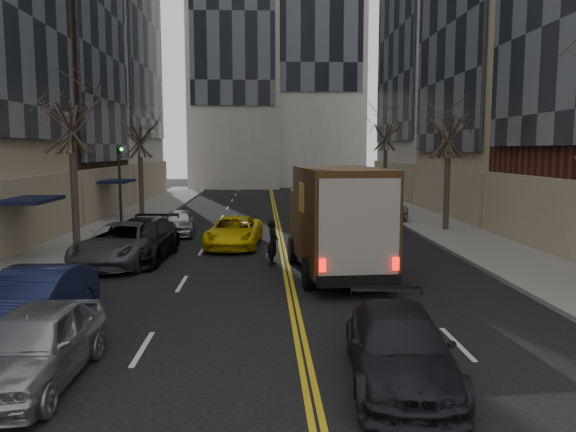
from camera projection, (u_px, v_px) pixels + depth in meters
name	position (u px, v px, depth m)	size (l,w,h in m)	color
sidewalk_left	(115.00, 227.00, 30.88)	(4.00, 66.00, 0.15)	slate
sidewalk_right	(437.00, 225.00, 31.68)	(4.00, 66.00, 0.15)	slate
tree_lf_mid	(70.00, 95.00, 23.18)	(3.20, 3.20, 8.91)	#382D23
tree_lf_far	(139.00, 123.00, 36.14)	(3.20, 3.20, 8.12)	#382D23
tree_rt_mid	(449.00, 114.00, 28.97)	(3.20, 3.20, 8.32)	#382D23
tree_rt_far	(386.00, 119.00, 43.78)	(3.20, 3.20, 9.11)	#382D23
traffic_signal	(120.00, 183.00, 25.67)	(0.29, 0.26, 4.70)	black
ups_truck	(337.00, 222.00, 19.19)	(3.15, 6.98, 3.74)	black
observer_sedan	(399.00, 347.00, 10.47)	(2.30, 4.75, 1.33)	black
taxi	(234.00, 232.00, 25.07)	(2.24, 4.86, 1.35)	yellow
pedestrian	(273.00, 243.00, 21.09)	(0.63, 0.41, 1.72)	black
parked_lf_a	(34.00, 345.00, 10.38)	(1.73, 4.30, 1.46)	#9DA0A5
parked_lf_b	(34.00, 301.00, 13.32)	(1.59, 4.57, 1.50)	#101533
parked_lf_c	(123.00, 244.00, 21.36)	(2.58, 5.61, 1.56)	#47494E
parked_lf_d	(142.00, 240.00, 22.14)	(2.23, 5.48, 1.59)	black
parked_lf_e	(179.00, 222.00, 28.53)	(1.54, 3.82, 1.30)	#B3B6BC
parked_rt_a	(370.00, 214.00, 31.10)	(1.63, 4.68, 1.54)	#47494F
parked_rt_b	(378.00, 207.00, 34.76)	(2.65, 5.75, 1.60)	#A1A4A8
parked_rt_c	(340.00, 196.00, 43.25)	(2.18, 5.37, 1.56)	black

